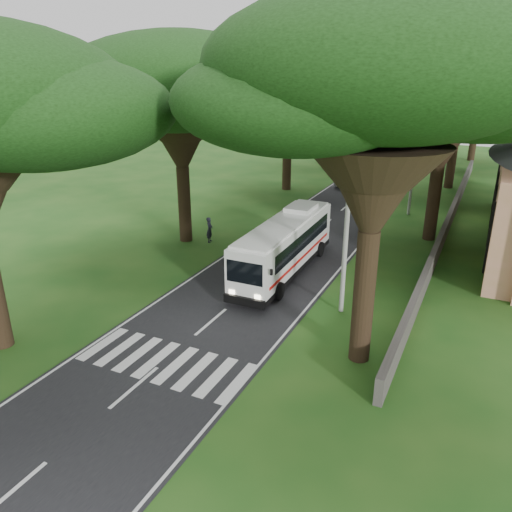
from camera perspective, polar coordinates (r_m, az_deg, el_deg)
name	(u,v)px	position (r m, az deg, el deg)	size (l,w,h in m)	color
ground	(189,341)	(23.80, -7.62, -9.57)	(140.00, 140.00, 0.00)	#194814
road	(343,209)	(45.14, 9.89, 5.27)	(8.00, 120.00, 0.04)	black
crosswalk	(164,362)	(22.42, -10.45, -11.85)	(8.00, 3.00, 0.01)	silver
property_wall	(450,219)	(42.58, 21.26, 4.00)	(0.35, 50.00, 1.20)	#383533
pole_near	(346,235)	(25.00, 10.25, 2.36)	(1.60, 0.24, 8.00)	gray
pole_mid	(414,166)	(44.07, 17.58, 9.81)	(1.60, 0.24, 8.00)	gray
pole_far	(442,136)	(63.71, 20.51, 12.68)	(1.60, 0.24, 8.00)	gray
tree_l_mida	(178,83)	(34.96, -8.91, 18.91)	(15.29, 15.29, 14.21)	black
tree_l_midb	(289,72)	(50.67, 3.78, 20.30)	(14.06, 14.06, 14.53)	black
tree_l_far	(336,61)	(67.97, 9.11, 21.13)	(13.15, 13.15, 15.41)	black
tree_r_near	(383,71)	(19.37, 14.33, 19.79)	(12.99, 12.99, 14.77)	black
tree_r_mida	(449,83)	(37.12, 21.19, 17.91)	(15.84, 15.84, 14.30)	black
tree_r_midb	(464,71)	(55.09, 22.72, 18.96)	(13.96, 13.96, 14.58)	black
tree_r_far	(485,66)	(73.00, 24.71, 19.16)	(16.10, 16.10, 15.40)	black
coach_bus	(285,245)	(30.41, 3.31, 1.27)	(2.78, 11.21, 3.29)	white
distant_car_a	(349,179)	(54.10, 10.53, 8.68)	(1.76, 4.37, 1.49)	silver
distant_car_b	(371,158)	(67.44, 13.05, 10.83)	(1.40, 4.02, 1.32)	navy
distant_car_c	(410,153)	(72.98, 17.20, 11.18)	(1.83, 4.51, 1.31)	maroon
pedestrian	(210,230)	(36.10, -5.33, 3.01)	(0.67, 0.44, 1.85)	black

